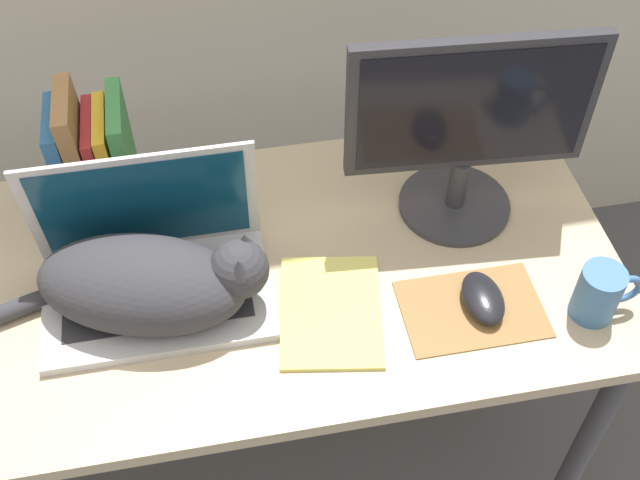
{
  "coord_description": "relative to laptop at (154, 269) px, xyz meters",
  "views": [
    {
      "loc": [
        0.02,
        -0.58,
        1.83
      ],
      "look_at": [
        0.18,
        0.29,
        0.82
      ],
      "focal_mm": 45.0,
      "sensor_mm": 36.0,
      "label": 1
    }
  ],
  "objects": [
    {
      "name": "desk",
      "position": [
        0.11,
        0.0,
        -0.12
      ],
      "size": [
        1.44,
        0.64,
        0.72
      ],
      "color": "tan",
      "rests_on": "ground_plane"
    },
    {
      "name": "laptop",
      "position": [
        0.0,
        0.0,
        0.0
      ],
      "size": [
        0.39,
        0.24,
        0.26
      ],
      "color": "#B7B7BC",
      "rests_on": "desk"
    },
    {
      "name": "cat",
      "position": [
        -0.0,
        -0.05,
        0.03
      ],
      "size": [
        0.47,
        0.28,
        0.16
      ],
      "color": "#333338",
      "rests_on": "desk"
    },
    {
      "name": "external_monitor",
      "position": [
        0.57,
        0.09,
        0.15
      ],
      "size": [
        0.43,
        0.21,
        0.38
      ],
      "color": "#333338",
      "rests_on": "desk"
    },
    {
      "name": "mousepad",
      "position": [
        0.53,
        -0.15,
        -0.05
      ],
      "size": [
        0.24,
        0.16,
        0.0
      ],
      "color": "olive",
      "rests_on": "desk"
    },
    {
      "name": "computer_mouse",
      "position": [
        0.55,
        -0.14,
        -0.03
      ],
      "size": [
        0.07,
        0.11,
        0.03
      ],
      "color": "black",
      "rests_on": "mousepad"
    },
    {
      "name": "book_row",
      "position": [
        -0.09,
        0.24,
        0.06
      ],
      "size": [
        0.14,
        0.16,
        0.25
      ],
      "color": "#285B93",
      "rests_on": "desk"
    },
    {
      "name": "notepad",
      "position": [
        0.29,
        -0.11,
        -0.04
      ],
      "size": [
        0.21,
        0.26,
        0.01
      ],
      "color": "#E5DB6B",
      "rests_on": "desk"
    },
    {
      "name": "webcam",
      "position": [
        0.15,
        0.25,
        -0.01
      ],
      "size": [
        0.04,
        0.04,
        0.07
      ],
      "color": "#232328",
      "rests_on": "desk"
    },
    {
      "name": "mug",
      "position": [
        0.73,
        -0.19,
        0.0
      ],
      "size": [
        0.12,
        0.07,
        0.1
      ],
      "color": "teal",
      "rests_on": "desk"
    }
  ]
}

